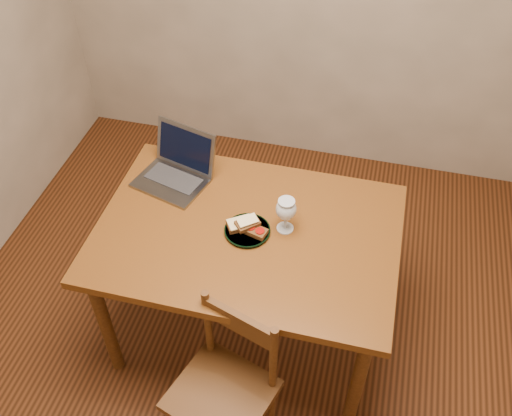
% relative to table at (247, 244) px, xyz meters
% --- Properties ---
extents(floor, '(3.20, 3.20, 0.02)m').
position_rel_table_xyz_m(floor, '(0.05, -0.10, -0.66)').
color(floor, black).
rests_on(floor, ground).
extents(table, '(1.30, 0.90, 0.74)m').
position_rel_table_xyz_m(table, '(0.00, 0.00, 0.00)').
color(table, '#56280E').
rests_on(table, floor).
extents(chair, '(0.47, 0.46, 0.41)m').
position_rel_table_xyz_m(chair, '(0.05, -0.56, -0.22)').
color(chair, '#371F0B').
rests_on(chair, floor).
extents(plate, '(0.20, 0.20, 0.02)m').
position_rel_table_xyz_m(plate, '(0.00, -0.01, 0.09)').
color(plate, black).
rests_on(plate, table).
extents(sandwich_cheese, '(0.13, 0.11, 0.03)m').
position_rel_table_xyz_m(sandwich_cheese, '(-0.03, 0.00, 0.12)').
color(sandwich_cheese, '#381E0C').
rests_on(sandwich_cheese, plate).
extents(sandwich_tomato, '(0.11, 0.08, 0.03)m').
position_rel_table_xyz_m(sandwich_tomato, '(0.04, -0.02, 0.12)').
color(sandwich_tomato, '#381E0C').
rests_on(sandwich_tomato, plate).
extents(sandwich_top, '(0.11, 0.11, 0.03)m').
position_rel_table_xyz_m(sandwich_top, '(0.00, -0.00, 0.14)').
color(sandwich_top, '#381E0C').
rests_on(sandwich_top, plate).
extents(milk_glass, '(0.09, 0.09, 0.17)m').
position_rel_table_xyz_m(milk_glass, '(0.16, 0.05, 0.17)').
color(milk_glass, white).
rests_on(milk_glass, table).
extents(laptop, '(0.38, 0.36, 0.23)m').
position_rel_table_xyz_m(laptop, '(-0.40, 0.26, 0.15)').
color(laptop, slate).
rests_on(laptop, table).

